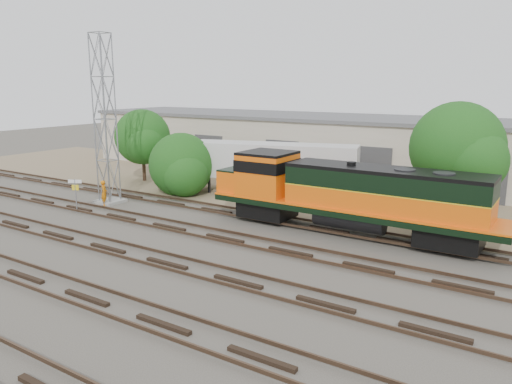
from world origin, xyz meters
The scene contains 12 objects.
ground centered at (0.00, 0.00, 0.00)m, with size 140.00×140.00×0.00m, color #47423A.
dirt_strip centered at (0.00, 15.00, 0.01)m, with size 80.00×16.00×0.02m, color #726047.
tracks centered at (0.00, -3.00, 0.08)m, with size 80.00×20.40×0.28m.
warehouse centered at (0.04, 22.98, 2.65)m, with size 58.40×10.40×5.30m.
locomotive centered at (4.89, 6.00, 2.28)m, with size 16.43×2.88×3.95m.
signal_tower centered at (-11.81, 3.98, 5.56)m, with size 1.68×1.68×11.43m.
sign_post centered at (-11.43, 0.91, 1.55)m, with size 0.84×0.42×2.21m.
worker centered at (-11.51, 3.25, 0.86)m, with size 0.63×0.41×1.73m, color #CE6D0B.
semi_trailer centered at (-3.34, 12.65, 2.41)m, with size 12.65×5.89×3.83m.
tree_west centered at (-15.40, 10.91, 3.64)m, with size 4.88×4.65×6.08m.
tree_mid centered at (-9.50, 9.01, 2.02)m, with size 5.11×4.86×4.86m.
tree_east centered at (9.72, 11.12, 4.40)m, with size 5.61×5.34×7.21m.
Camera 1 is at (15.26, -19.01, 8.19)m, focal length 35.00 mm.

